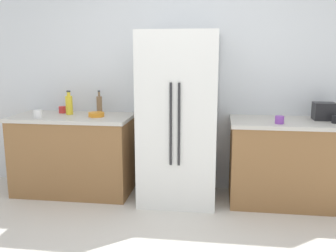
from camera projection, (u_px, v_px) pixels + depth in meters
name	position (u px, v px, depth m)	size (l,w,h in m)	color
kitchen_back_panel	(186.00, 76.00, 4.27)	(5.15, 0.10, 2.63)	silver
counter_left	(74.00, 154.00, 4.23)	(1.32, 0.67, 0.89)	olive
counter_right	(305.00, 163.00, 3.89)	(1.57, 0.67, 0.89)	olive
refrigerator	(179.00, 118.00, 3.94)	(0.80, 0.75, 1.79)	white
toaster	(324.00, 111.00, 3.87)	(0.21, 0.18, 0.18)	black
bottle_a	(99.00, 104.00, 4.27)	(0.06, 0.06, 0.27)	brown
bottle_b	(69.00, 104.00, 4.20)	(0.08, 0.08, 0.27)	yellow
cup_a	(280.00, 120.00, 3.67)	(0.09, 0.09, 0.08)	purple
cup_b	(38.00, 114.00, 3.98)	(0.09, 0.09, 0.09)	white
cup_c	(63.00, 110.00, 4.32)	(0.09, 0.09, 0.08)	red
cup_d	(336.00, 119.00, 3.68)	(0.07, 0.07, 0.08)	black
bowl_a	(96.00, 114.00, 4.08)	(0.17, 0.17, 0.05)	orange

